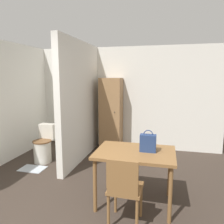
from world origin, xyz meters
TOP-DOWN VIEW (x-y plane):
  - wall_back at (0.00, 3.68)m, footprint 5.01×0.12m
  - partition_wall at (-0.57, 2.59)m, footprint 0.12×2.06m
  - dining_table at (0.80, 1.14)m, footprint 1.07×0.76m
  - wooden_chair at (0.75, 0.64)m, footprint 0.40×0.40m
  - toilet at (-1.29, 2.25)m, footprint 0.38×0.53m
  - handbag at (0.97, 1.17)m, footprint 0.22×0.11m
  - wooden_cabinet at (-0.10, 3.38)m, footprint 0.51×0.46m
  - bath_mat at (-1.29, 1.81)m, footprint 0.48×0.33m

SIDE VIEW (x-z plane):
  - bath_mat at x=-1.29m, z-range 0.00..0.01m
  - toilet at x=-1.29m, z-range -0.06..0.71m
  - wooden_chair at x=0.75m, z-range 0.05..0.92m
  - dining_table at x=0.80m, z-range 0.29..1.06m
  - wooden_cabinet at x=-0.10m, z-range 0.00..1.75m
  - handbag at x=0.97m, z-range 0.74..1.04m
  - wall_back at x=0.00m, z-range 0.00..2.50m
  - partition_wall at x=-0.57m, z-range 0.00..2.50m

